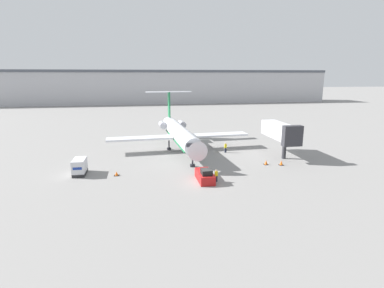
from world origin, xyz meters
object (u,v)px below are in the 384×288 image
(luggage_cart, at_px, (80,167))
(worker_near_tug, at_px, (216,175))
(traffic_cone_mid, at_px, (281,163))
(airplane_main, at_px, (179,133))
(traffic_cone_left, at_px, (117,174))
(jet_bridge, at_px, (281,132))
(worker_by_wing, at_px, (226,147))
(pushback_tug, at_px, (205,176))
(traffic_cone_right, at_px, (266,163))

(luggage_cart, height_order, worker_near_tug, luggage_cart)
(traffic_cone_mid, bearing_deg, airplane_main, 139.65)
(luggage_cart, bearing_deg, traffic_cone_left, -16.13)
(worker_near_tug, relative_size, jet_bridge, 0.17)
(worker_by_wing, height_order, traffic_cone_mid, worker_by_wing)
(worker_near_tug, bearing_deg, pushback_tug, 155.68)
(luggage_cart, relative_size, traffic_cone_right, 4.71)
(pushback_tug, xyz_separation_m, traffic_cone_right, (11.44, 5.75, -0.39))
(pushback_tug, relative_size, luggage_cart, 1.39)
(pushback_tug, height_order, jet_bridge, jet_bridge)
(luggage_cart, bearing_deg, traffic_cone_mid, -1.50)
(luggage_cart, distance_m, traffic_cone_mid, 31.19)
(airplane_main, relative_size, traffic_cone_left, 39.02)
(worker_by_wing, xyz_separation_m, traffic_cone_right, (4.34, -8.64, -0.65))
(worker_near_tug, bearing_deg, worker_by_wing, 69.36)
(airplane_main, height_order, traffic_cone_left, airplane_main)
(traffic_cone_left, bearing_deg, pushback_tug, -19.60)
(worker_near_tug, distance_m, worker_by_wing, 16.07)
(worker_near_tug, relative_size, traffic_cone_right, 2.40)
(pushback_tug, distance_m, jet_bridge, 19.45)
(worker_by_wing, relative_size, jet_bridge, 0.18)
(worker_by_wing, bearing_deg, traffic_cone_left, -152.36)
(luggage_cart, relative_size, traffic_cone_left, 4.69)
(jet_bridge, bearing_deg, traffic_cone_left, -167.65)
(airplane_main, bearing_deg, worker_by_wing, -21.73)
(pushback_tug, xyz_separation_m, jet_bridge, (15.97, 10.47, 3.71))
(traffic_cone_left, bearing_deg, jet_bridge, 12.35)
(worker_near_tug, bearing_deg, luggage_cart, 160.99)
(traffic_cone_right, height_order, traffic_cone_mid, traffic_cone_mid)
(worker_by_wing, distance_m, traffic_cone_mid, 11.49)
(airplane_main, distance_m, luggage_cart, 20.25)
(luggage_cart, bearing_deg, traffic_cone_right, -0.21)
(traffic_cone_left, bearing_deg, worker_near_tug, -20.12)
(pushback_tug, bearing_deg, worker_near_tug, -24.32)
(traffic_cone_right, xyz_separation_m, jet_bridge, (4.53, 4.72, 4.10))
(traffic_cone_right, relative_size, traffic_cone_mid, 0.94)
(luggage_cart, xyz_separation_m, traffic_cone_left, (5.30, -1.53, -0.87))
(airplane_main, distance_m, jet_bridge, 18.60)
(pushback_tug, xyz_separation_m, traffic_cone_left, (-12.13, 4.32, -0.44))
(luggage_cart, relative_size, jet_bridge, 0.33)
(worker_near_tug, height_order, traffic_cone_mid, worker_near_tug)
(traffic_cone_mid, xyz_separation_m, jet_bridge, (2.23, 5.44, 4.08))
(traffic_cone_mid, bearing_deg, traffic_cone_right, 162.80)
(traffic_cone_mid, bearing_deg, jet_bridge, 67.67)
(traffic_cone_left, bearing_deg, luggage_cart, 163.87)
(airplane_main, relative_size, worker_by_wing, 15.05)
(airplane_main, bearing_deg, worker_near_tug, -82.00)
(traffic_cone_left, relative_size, jet_bridge, 0.07)
(worker_near_tug, relative_size, traffic_cone_mid, 2.26)
(pushback_tug, relative_size, worker_by_wing, 2.51)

